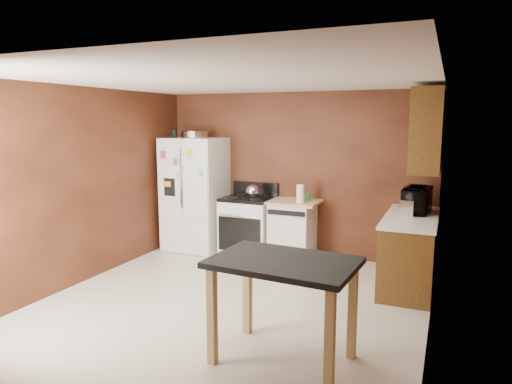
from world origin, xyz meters
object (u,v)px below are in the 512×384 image
Objects in this scene: toaster at (408,207)px; dishwasher at (293,229)px; pen_cup at (174,134)px; kettle at (253,191)px; refrigerator at (195,194)px; paper_towel at (300,194)px; gas_range at (248,225)px; island at (284,276)px; green_canister at (307,197)px; microwave at (417,201)px; roasting_pan at (195,134)px.

toaster reaches higher than dishwasher.
pen_cup is 1.58m from kettle.
refrigerator is at bearing 15.28° from pen_cup.
paper_towel reaches higher than dishwasher.
island is (1.60, -2.83, 0.31)m from gas_range.
pen_cup is 2.34m from green_canister.
pen_cup is 3.79m from microwave.
paper_towel is at bearing -5.58° from gas_range.
toaster is (2.29, -0.37, -0.00)m from kettle.
paper_towel reaches higher than green_canister.
toaster is 2.49m from gas_range.
pen_cup is at bearing -153.95° from roasting_pan.
pen_cup is 1.86m from gas_range.
toaster is (3.62, -0.29, -0.86)m from pen_cup.
kettle is 0.38× the size of microwave.
green_canister is at bearing 103.02° from island.
kettle is at bearing 178.38° from paper_towel.
pen_cup reaches higher than toaster.
microwave reaches higher than green_canister.
paper_towel is 0.21× the size of island.
refrigerator is at bearing 94.76° from microwave.
paper_towel is 0.22m from green_canister.
island is (-0.88, -2.60, -0.28)m from microwave.
dishwasher is at bearing 0.89° from roasting_pan.
pen_cup is 2.25m from paper_towel.
paper_towel is 0.96× the size of toaster.
paper_towel is 1.78m from refrigerator.
dishwasher is (0.72, 0.02, -0.01)m from gas_range.
kettle reaches higher than island.
green_canister is 1.04m from gas_range.
toaster is 0.15× the size of refrigerator.
gas_range is 3.27m from island.
roasting_pan is at bearing -179.11° from dishwasher.
gas_range is at bearing 92.32° from microwave.
pen_cup reaches higher than dishwasher.
roasting_pan is at bearing 176.54° from kettle.
roasting_pan reaches higher than microwave.
dishwasher is at bearing -156.10° from green_canister.
microwave is at bearing -4.01° from kettle.
green_canister reaches higher than dishwasher.
paper_towel is 1.57m from toaster.
gas_range is at bearing 6.79° from pen_cup.
microwave is at bearing -2.86° from refrigerator.
dishwasher is (-0.15, 0.11, -0.57)m from paper_towel.
dishwasher is at bearing 143.73° from paper_towel.
roasting_pan is at bearing -176.50° from green_canister.
roasting_pan is 3.46m from toaster.
pen_cup is at bearing 96.31° from microwave.
pen_cup is 1.25× the size of green_canister.
island is at bearing -60.58° from gas_range.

